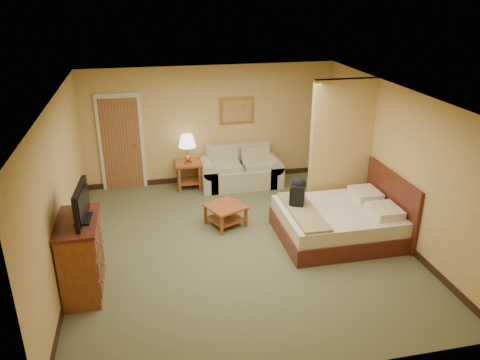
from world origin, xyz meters
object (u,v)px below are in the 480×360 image
object	(u,v)px
bed	(342,221)
loveseat	(241,173)
dresser	(81,256)
coffee_table	(225,211)

from	to	relation	value
bed	loveseat	bearing A→B (deg)	115.02
dresser	bed	xyz separation A→B (m)	(4.29, 0.72, -0.27)
dresser	bed	world-z (taller)	dresser
loveseat	bed	distance (m)	2.95
dresser	coffee_table	bearing A→B (deg)	33.60
coffee_table	dresser	distance (m)	2.85
bed	coffee_table	bearing A→B (deg)	156.12
loveseat	dresser	xyz separation A→B (m)	(-3.04, -3.39, 0.29)
loveseat	dresser	world-z (taller)	dresser
loveseat	dresser	distance (m)	4.57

